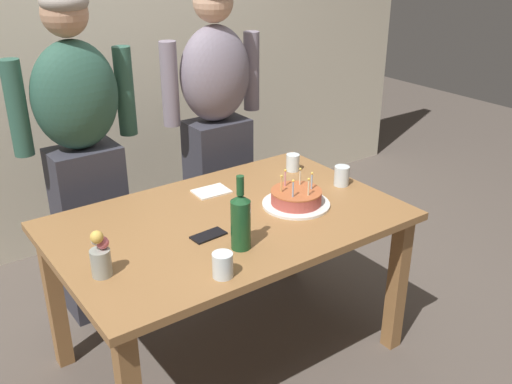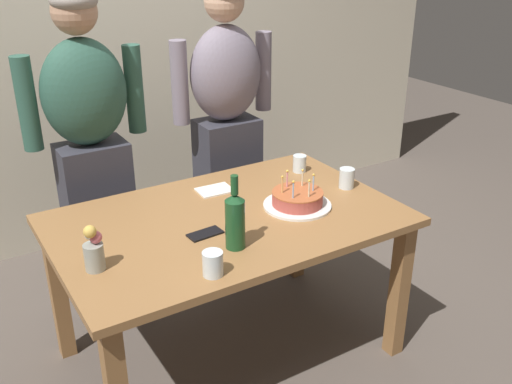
# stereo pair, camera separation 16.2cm
# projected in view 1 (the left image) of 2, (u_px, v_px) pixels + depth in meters

# --- Properties ---
(ground_plane) EXTENTS (10.00, 10.00, 0.00)m
(ground_plane) POSITION_uv_depth(u_px,v_px,m) (231.00, 352.00, 2.83)
(ground_plane) COLOR #564C44
(back_wall) EXTENTS (5.20, 0.10, 2.60)m
(back_wall) POSITION_uv_depth(u_px,v_px,m) (84.00, 38.00, 3.44)
(back_wall) COLOR beige
(back_wall) RESTS_ON ground_plane
(dining_table) EXTENTS (1.50, 0.96, 0.74)m
(dining_table) POSITION_uv_depth(u_px,v_px,m) (229.00, 237.00, 2.57)
(dining_table) COLOR olive
(dining_table) RESTS_ON ground_plane
(birthday_cake) EXTENTS (0.31, 0.31, 0.16)m
(birthday_cake) POSITION_uv_depth(u_px,v_px,m) (296.00, 198.00, 2.63)
(birthday_cake) COLOR white
(birthday_cake) RESTS_ON dining_table
(water_glass_near) EXTENTS (0.07, 0.07, 0.09)m
(water_glass_near) POSITION_uv_depth(u_px,v_px,m) (293.00, 163.00, 3.00)
(water_glass_near) COLOR silver
(water_glass_near) RESTS_ON dining_table
(water_glass_far) EXTENTS (0.08, 0.08, 0.09)m
(water_glass_far) POSITION_uv_depth(u_px,v_px,m) (223.00, 265.00, 2.08)
(water_glass_far) COLOR silver
(water_glass_far) RESTS_ON dining_table
(water_glass_side) EXTENTS (0.07, 0.07, 0.10)m
(water_glass_side) POSITION_uv_depth(u_px,v_px,m) (342.00, 176.00, 2.83)
(water_glass_side) COLOR silver
(water_glass_side) RESTS_ON dining_table
(wine_bottle) EXTENTS (0.08, 0.08, 0.31)m
(wine_bottle) POSITION_uv_depth(u_px,v_px,m) (241.00, 220.00, 2.24)
(wine_bottle) COLOR #194723
(wine_bottle) RESTS_ON dining_table
(cell_phone) EXTENTS (0.15, 0.08, 0.01)m
(cell_phone) POSITION_uv_depth(u_px,v_px,m) (209.00, 235.00, 2.37)
(cell_phone) COLOR black
(cell_phone) RESTS_ON dining_table
(napkin_stack) EXTENTS (0.17, 0.13, 0.01)m
(napkin_stack) POSITION_uv_depth(u_px,v_px,m) (211.00, 191.00, 2.77)
(napkin_stack) COLOR white
(napkin_stack) RESTS_ON dining_table
(flower_vase) EXTENTS (0.07, 0.07, 0.19)m
(flower_vase) POSITION_uv_depth(u_px,v_px,m) (100.00, 255.00, 2.07)
(flower_vase) COLOR #999E93
(flower_vase) RESTS_ON dining_table
(person_man_bearded) EXTENTS (0.61, 0.27, 1.66)m
(person_man_bearded) POSITION_uv_depth(u_px,v_px,m) (83.00, 157.00, 2.83)
(person_man_bearded) COLOR #33333D
(person_man_bearded) RESTS_ON ground_plane
(person_woman_cardigan) EXTENTS (0.61, 0.27, 1.66)m
(person_woman_cardigan) POSITION_uv_depth(u_px,v_px,m) (217.00, 128.00, 3.24)
(person_woman_cardigan) COLOR #33333D
(person_woman_cardigan) RESTS_ON ground_plane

